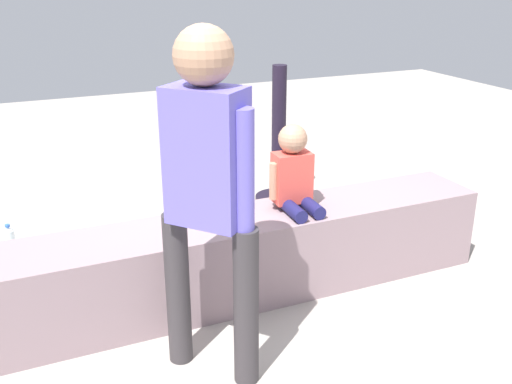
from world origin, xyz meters
The scene contains 12 objects.
ground_plane centered at (0.00, 0.00, 0.00)m, with size 12.00×12.00×0.00m, color #A59C93.
concrete_ledge centered at (0.00, 0.00, 0.24)m, with size 2.85×0.44×0.48m, color gray.
child_seated centered at (0.28, 0.01, 0.69)m, with size 0.28×0.32×0.48m.
adult_standing centered at (-0.42, -0.56, 0.94)m, with size 0.35×0.38×1.57m.
cake_plate centered at (-0.05, 0.07, 0.50)m, with size 0.22×0.22×0.07m.
gift_bag centered at (0.83, 0.38, 0.15)m, with size 0.24×0.10×0.34m.
railing_post centered at (0.78, 1.23, 0.40)m, with size 0.36×0.36×1.08m.
water_bottle_near_gift centered at (-1.22, 1.10, 0.09)m, with size 0.07×0.07×0.21m.
water_bottle_far_side centered at (0.36, 0.60, 0.09)m, with size 0.07×0.07×0.21m.
party_cup_red centered at (-0.14, 0.88, 0.06)m, with size 0.08×0.08×0.12m, color red.
cake_box_white centered at (-0.61, 1.02, 0.06)m, with size 0.30×0.28×0.13m, color white.
handbag_black_leather centered at (0.26, 1.07, 0.10)m, with size 0.27×0.14×0.30m.
Camera 1 is at (-1.16, -2.75, 1.77)m, focal length 41.61 mm.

